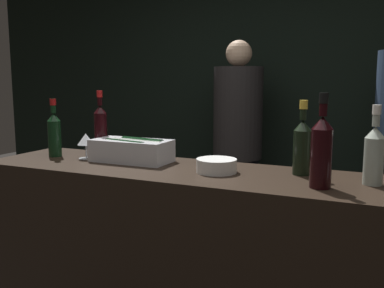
{
  "coord_description": "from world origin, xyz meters",
  "views": [
    {
      "loc": [
        0.83,
        -1.52,
        1.44
      ],
      "look_at": [
        0.0,
        0.3,
        1.14
      ],
      "focal_mm": 40.0,
      "sensor_mm": 36.0,
      "label": 1
    }
  ],
  "objects_px": {
    "red_wine_bottle_black_foil": "(322,149)",
    "champagne_bottle": "(302,144)",
    "bowl_white": "(217,165)",
    "red_wine_bottle_tall": "(101,129)",
    "person_blond_tee": "(238,138)",
    "ice_bin_with_bottles": "(133,149)",
    "wine_glass": "(86,140)",
    "red_wine_bottle_burgundy": "(54,133)",
    "white_wine_bottle": "(374,153)"
  },
  "relations": [
    {
      "from": "champagne_bottle",
      "to": "bowl_white",
      "type": "bearing_deg",
      "value": -162.72
    },
    {
      "from": "red_wine_bottle_black_foil",
      "to": "champagne_bottle",
      "type": "distance_m",
      "value": 0.24
    },
    {
      "from": "red_wine_bottle_tall",
      "to": "white_wine_bottle",
      "type": "height_order",
      "value": "red_wine_bottle_tall"
    },
    {
      "from": "ice_bin_with_bottles",
      "to": "bowl_white",
      "type": "bearing_deg",
      "value": -7.78
    },
    {
      "from": "bowl_white",
      "to": "champagne_bottle",
      "type": "bearing_deg",
      "value": 17.28
    },
    {
      "from": "red_wine_bottle_tall",
      "to": "person_blond_tee",
      "type": "bearing_deg",
      "value": 75.5
    },
    {
      "from": "ice_bin_with_bottles",
      "to": "red_wine_bottle_black_foil",
      "type": "xyz_separation_m",
      "value": [
        0.97,
        -0.17,
        0.09
      ]
    },
    {
      "from": "red_wine_bottle_burgundy",
      "to": "white_wine_bottle",
      "type": "relative_size",
      "value": 0.99
    },
    {
      "from": "red_wine_bottle_burgundy",
      "to": "champagne_bottle",
      "type": "bearing_deg",
      "value": 3.86
    },
    {
      "from": "red_wine_bottle_tall",
      "to": "red_wine_bottle_burgundy",
      "type": "relative_size",
      "value": 1.14
    },
    {
      "from": "red_wine_bottle_black_foil",
      "to": "champagne_bottle",
      "type": "xyz_separation_m",
      "value": [
        -0.11,
        0.21,
        -0.02
      ]
    },
    {
      "from": "ice_bin_with_bottles",
      "to": "champagne_bottle",
      "type": "xyz_separation_m",
      "value": [
        0.86,
        0.05,
        0.07
      ]
    },
    {
      "from": "ice_bin_with_bottles",
      "to": "red_wine_bottle_burgundy",
      "type": "distance_m",
      "value": 0.48
    },
    {
      "from": "red_wine_bottle_black_foil",
      "to": "champagne_bottle",
      "type": "height_order",
      "value": "red_wine_bottle_black_foil"
    },
    {
      "from": "red_wine_bottle_tall",
      "to": "champagne_bottle",
      "type": "height_order",
      "value": "red_wine_bottle_tall"
    },
    {
      "from": "bowl_white",
      "to": "red_wine_bottle_burgundy",
      "type": "distance_m",
      "value": 0.98
    },
    {
      "from": "ice_bin_with_bottles",
      "to": "red_wine_bottle_tall",
      "type": "distance_m",
      "value": 0.28
    },
    {
      "from": "wine_glass",
      "to": "person_blond_tee",
      "type": "bearing_deg",
      "value": 75.97
    },
    {
      "from": "wine_glass",
      "to": "red_wine_bottle_burgundy",
      "type": "height_order",
      "value": "red_wine_bottle_burgundy"
    },
    {
      "from": "red_wine_bottle_black_foil",
      "to": "white_wine_bottle",
      "type": "bearing_deg",
      "value": 37.47
    },
    {
      "from": "bowl_white",
      "to": "red_wine_bottle_tall",
      "type": "distance_m",
      "value": 0.77
    },
    {
      "from": "ice_bin_with_bottles",
      "to": "white_wine_bottle",
      "type": "bearing_deg",
      "value": -1.26
    },
    {
      "from": "red_wine_bottle_black_foil",
      "to": "red_wine_bottle_burgundy",
      "type": "height_order",
      "value": "red_wine_bottle_black_foil"
    },
    {
      "from": "person_blond_tee",
      "to": "wine_glass",
      "type": "bearing_deg",
      "value": -54.93
    },
    {
      "from": "red_wine_bottle_black_foil",
      "to": "person_blond_tee",
      "type": "height_order",
      "value": "person_blond_tee"
    },
    {
      "from": "wine_glass",
      "to": "red_wine_bottle_black_foil",
      "type": "xyz_separation_m",
      "value": [
        1.24,
        -0.13,
        0.05
      ]
    },
    {
      "from": "white_wine_bottle",
      "to": "bowl_white",
      "type": "bearing_deg",
      "value": -176.35
    },
    {
      "from": "wine_glass",
      "to": "red_wine_bottle_black_foil",
      "type": "relative_size",
      "value": 0.37
    },
    {
      "from": "wine_glass",
      "to": "red_wine_bottle_burgundy",
      "type": "bearing_deg",
      "value": -177.29
    },
    {
      "from": "bowl_white",
      "to": "red_wine_bottle_tall",
      "type": "relative_size",
      "value": 0.51
    },
    {
      "from": "ice_bin_with_bottles",
      "to": "champagne_bottle",
      "type": "distance_m",
      "value": 0.86
    },
    {
      "from": "wine_glass",
      "to": "red_wine_bottle_burgundy",
      "type": "distance_m",
      "value": 0.21
    },
    {
      "from": "red_wine_bottle_black_foil",
      "to": "red_wine_bottle_tall",
      "type": "bearing_deg",
      "value": 168.64
    },
    {
      "from": "champagne_bottle",
      "to": "white_wine_bottle",
      "type": "height_order",
      "value": "champagne_bottle"
    },
    {
      "from": "red_wine_bottle_tall",
      "to": "ice_bin_with_bottles",
      "type": "bearing_deg",
      "value": -16.92
    },
    {
      "from": "bowl_white",
      "to": "white_wine_bottle",
      "type": "bearing_deg",
      "value": 3.65
    },
    {
      "from": "champagne_bottle",
      "to": "person_blond_tee",
      "type": "relative_size",
      "value": 0.19
    },
    {
      "from": "red_wine_bottle_tall",
      "to": "white_wine_bottle",
      "type": "relative_size",
      "value": 1.13
    },
    {
      "from": "ice_bin_with_bottles",
      "to": "red_wine_bottle_black_foil",
      "type": "distance_m",
      "value": 0.99
    },
    {
      "from": "bowl_white",
      "to": "wine_glass",
      "type": "height_order",
      "value": "wine_glass"
    },
    {
      "from": "wine_glass",
      "to": "champagne_bottle",
      "type": "bearing_deg",
      "value": 4.07
    },
    {
      "from": "champagne_bottle",
      "to": "red_wine_bottle_burgundy",
      "type": "relative_size",
      "value": 1.04
    },
    {
      "from": "wine_glass",
      "to": "red_wine_bottle_tall",
      "type": "xyz_separation_m",
      "value": [
        0.02,
        0.11,
        0.05
      ]
    },
    {
      "from": "wine_glass",
      "to": "red_wine_bottle_burgundy",
      "type": "xyz_separation_m",
      "value": [
        -0.21,
        -0.01,
        0.03
      ]
    },
    {
      "from": "wine_glass",
      "to": "white_wine_bottle",
      "type": "height_order",
      "value": "white_wine_bottle"
    },
    {
      "from": "red_wine_bottle_black_foil",
      "to": "red_wine_bottle_burgundy",
      "type": "bearing_deg",
      "value": 175.11
    },
    {
      "from": "red_wine_bottle_burgundy",
      "to": "person_blond_tee",
      "type": "height_order",
      "value": "person_blond_tee"
    },
    {
      "from": "white_wine_bottle",
      "to": "person_blond_tee",
      "type": "bearing_deg",
      "value": 125.83
    },
    {
      "from": "white_wine_bottle",
      "to": "wine_glass",
      "type": "bearing_deg",
      "value": -179.63
    },
    {
      "from": "red_wine_bottle_black_foil",
      "to": "white_wine_bottle",
      "type": "relative_size",
      "value": 1.15
    }
  ]
}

